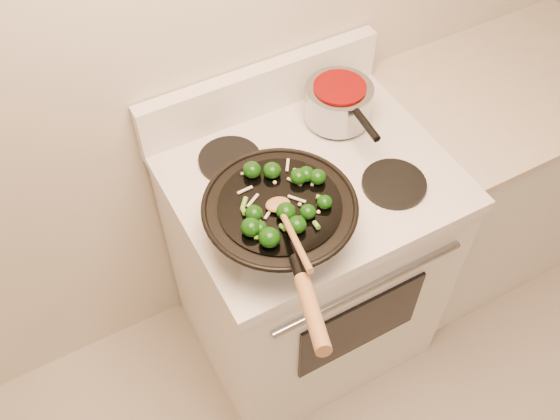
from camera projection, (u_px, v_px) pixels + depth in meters
stove at (305, 261)px, 2.11m from camera, size 0.78×0.67×1.08m
counter_unit at (480, 176)px, 2.37m from camera, size 0.90×0.62×0.91m
wok at (280, 218)px, 1.56m from camera, size 0.39×0.63×0.23m
stirfry at (281, 202)px, 1.50m from camera, size 0.26×0.26×0.05m
wooden_spoon at (286, 222)px, 1.44m from camera, size 0.10×0.28×0.09m
saucepan at (339, 102)px, 1.84m from camera, size 0.20×0.32×0.12m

